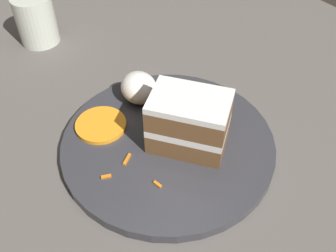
{
  "coord_description": "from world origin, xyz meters",
  "views": [
    {
      "loc": [
        0.34,
        -0.2,
        0.46
      ],
      "look_at": [
        0.04,
        0.03,
        0.08
      ],
      "focal_mm": 42.0,
      "sensor_mm": 36.0,
      "label": 1
    }
  ],
  "objects_px": {
    "cake_slice": "(189,122)",
    "plate": "(168,144)",
    "cream_dollop": "(139,88)",
    "orange_garnish": "(101,125)",
    "drinking_glass": "(37,23)"
  },
  "relations": [
    {
      "from": "plate",
      "to": "cake_slice",
      "type": "bearing_deg",
      "value": 43.57
    },
    {
      "from": "drinking_glass",
      "to": "cream_dollop",
      "type": "bearing_deg",
      "value": 8.98
    },
    {
      "from": "cake_slice",
      "to": "cream_dollop",
      "type": "distance_m",
      "value": 0.12
    },
    {
      "from": "plate",
      "to": "drinking_glass",
      "type": "distance_m",
      "value": 0.37
    },
    {
      "from": "orange_garnish",
      "to": "drinking_glass",
      "type": "relative_size",
      "value": 0.82
    },
    {
      "from": "plate",
      "to": "cream_dollop",
      "type": "height_order",
      "value": "cream_dollop"
    },
    {
      "from": "cake_slice",
      "to": "drinking_glass",
      "type": "bearing_deg",
      "value": 60.76
    },
    {
      "from": "cake_slice",
      "to": "plate",
      "type": "bearing_deg",
      "value": 97.87
    },
    {
      "from": "cream_dollop",
      "to": "orange_garnish",
      "type": "relative_size",
      "value": 0.8
    },
    {
      "from": "cream_dollop",
      "to": "drinking_glass",
      "type": "distance_m",
      "value": 0.28
    },
    {
      "from": "cake_slice",
      "to": "orange_garnish",
      "type": "xyz_separation_m",
      "value": [
        -0.1,
        -0.08,
        -0.04
      ]
    },
    {
      "from": "cake_slice",
      "to": "drinking_glass",
      "type": "relative_size",
      "value": 1.39
    },
    {
      "from": "cake_slice",
      "to": "cream_dollop",
      "type": "bearing_deg",
      "value": 54.84
    },
    {
      "from": "plate",
      "to": "drinking_glass",
      "type": "height_order",
      "value": "drinking_glass"
    },
    {
      "from": "plate",
      "to": "cream_dollop",
      "type": "relative_size",
      "value": 5.08
    }
  ]
}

